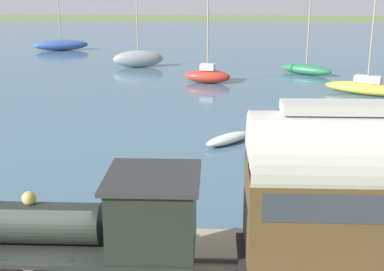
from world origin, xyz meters
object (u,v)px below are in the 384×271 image
Objects in this scene: sailboat_gray at (138,59)px; rowboat_far_out at (228,139)px; sailboat_yellow at (367,87)px; steam_locomotive at (104,220)px; sailboat_red at (207,75)px; sailboat_blue at (61,45)px; rowboat_mid_harbor at (298,206)px; sailboat_green at (306,69)px; rowboat_near_shore at (378,192)px.

sailboat_gray reaches higher than rowboat_far_out.
sailboat_yellow is at bearing -134.25° from sailboat_gray.
sailboat_red reaches higher than steam_locomotive.
rowboat_mid_harbor is (-40.99, -19.77, -0.39)m from sailboat_blue.
sailboat_yellow is at bearing -28.35° from steam_locomotive.
steam_locomotive is at bearing -174.07° from sailboat_red.
sailboat_red is 23.50m from rowboat_mid_harbor.
sailboat_red is 9.08m from sailboat_green.
steam_locomotive is 0.88× the size of sailboat_green.
sailboat_red is at bearing 46.70° from rowboat_mid_harbor.
sailboat_yellow is 0.87× the size of sailboat_blue.
sailboat_red is at bearing 99.01° from sailboat_yellow.
steam_locomotive is at bearing 171.08° from rowboat_mid_harbor.
sailboat_yellow is 0.98× the size of sailboat_red.
sailboat_green reaches higher than rowboat_mid_harbor.
sailboat_gray is 2.17× the size of rowboat_far_out.
rowboat_far_out is at bearing -14.71° from steam_locomotive.
sailboat_blue is at bearing 95.06° from sailboat_green.
sailboat_green is at bearing -136.17° from sailboat_blue.
rowboat_mid_harbor is 8.21m from rowboat_far_out.
sailboat_blue reaches higher than sailboat_yellow.
rowboat_near_shore is (-18.10, 4.48, -0.30)m from sailboat_yellow.
rowboat_near_shore is at bearing -28.54° from rowboat_mid_harbor.
sailboat_red is 0.96× the size of sailboat_green.
sailboat_red is 2.59× the size of rowboat_near_shore.
sailboat_yellow is 1.19× the size of sailboat_gray.
rowboat_mid_harbor is (5.32, -5.73, -1.92)m from steam_locomotive.
steam_locomotive is 0.82× the size of sailboat_blue.
sailboat_gray is at bearing 52.27° from sailboat_red.
steam_locomotive is 2.63× the size of rowboat_mid_harbor.
sailboat_blue reaches higher than sailboat_red.
rowboat_near_shore is at bearing 174.25° from rowboat_far_out.
sailboat_red is at bearing -19.74° from rowboat_near_shore.
sailboat_blue is (46.32, 14.05, -1.53)m from steam_locomotive.
steam_locomotive is 0.92× the size of sailboat_red.
sailboat_blue is 14.64m from sailboat_gray.
steam_locomotive is 35.87m from sailboat_gray.
sailboat_green reaches higher than rowboat_far_out.
rowboat_mid_harbor is at bearing -155.31° from sailboat_green.
rowboat_far_out is (-15.35, -1.22, -0.37)m from sailboat_red.
rowboat_near_shore is (-28.93, -12.95, -0.55)m from sailboat_gray.
sailboat_gray is 2.36× the size of rowboat_mid_harbor.
sailboat_yellow reaches higher than rowboat_far_out.
sailboat_green is 2.73× the size of rowboat_far_out.
sailboat_green is at bearing 28.34° from rowboat_mid_harbor.
rowboat_near_shore is (6.68, -8.89, -1.92)m from steam_locomotive.
steam_locomotive is 48.42m from sailboat_blue.
sailboat_gray reaches higher than rowboat_mid_harbor.
rowboat_far_out is at bearing -165.02° from sailboat_red.
sailboat_green is (3.91, -8.19, -0.12)m from sailboat_red.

